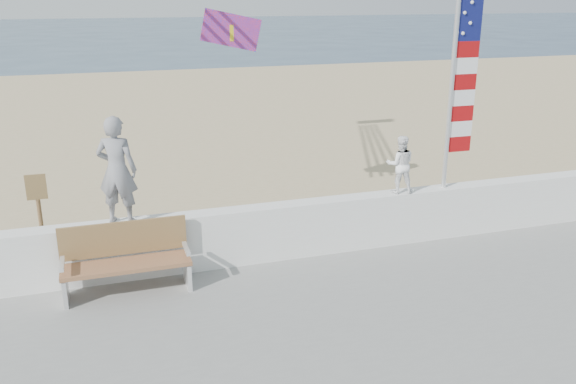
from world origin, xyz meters
name	(u,v)px	position (x,y,z in m)	size (l,w,h in m)	color
ground	(315,328)	(0.00, 0.00, 0.00)	(220.00, 220.00, 0.00)	#2C4359
sand	(198,160)	(0.00, 9.00, 0.04)	(90.00, 40.00, 0.08)	tan
seawall	(272,232)	(0.00, 2.00, 0.63)	(30.00, 0.35, 0.90)	white
adult	(117,170)	(-2.33, 2.00, 1.87)	(0.58, 0.38, 1.59)	gray
child	(400,164)	(2.24, 2.00, 1.57)	(0.48, 0.37, 0.98)	white
bench	(126,258)	(-2.33, 1.55, 0.69)	(1.80, 0.57, 1.00)	#9C6844
flag	(459,76)	(3.23, 2.00, 2.99)	(0.50, 0.08, 3.50)	silver
parafoil_kite	(232,30)	(-0.07, 4.23, 3.67)	(1.13, 0.45, 0.75)	red
sign	(39,209)	(-3.56, 3.36, 0.94)	(0.32, 0.07, 1.46)	brown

